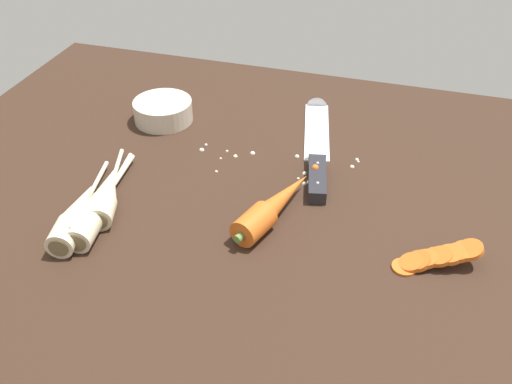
{
  "coord_description": "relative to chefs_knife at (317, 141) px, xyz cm",
  "views": [
    {
      "loc": [
        21.27,
        -72.26,
        56.22
      ],
      "look_at": [
        0.0,
        -2.0,
        1.5
      ],
      "focal_mm": 41.48,
      "sensor_mm": 36.0,
      "label": 1
    }
  ],
  "objects": [
    {
      "name": "chefs_knife",
      "position": [
        0.0,
        0.0,
        0.0
      ],
      "size": [
        10.6,
        34.63,
        4.18
      ],
      "color": "silver",
      "rests_on": "ground_plane"
    },
    {
      "name": "prep_bowl",
      "position": [
        -29.65,
        -0.06,
        1.5
      ],
      "size": [
        11.0,
        11.0,
        4.0
      ],
      "color": "beige",
      "rests_on": "ground_plane"
    },
    {
      "name": "parsnip_front",
      "position": [
        -27.32,
        -29.85,
        1.33
      ],
      "size": [
        5.3,
        22.79,
        4.0
      ],
      "color": "beige",
      "rests_on": "ground_plane"
    },
    {
      "name": "whole_carrot",
      "position": [
        -1.92,
        -22.26,
        1.45
      ],
      "size": [
        9.39,
        21.19,
        4.2
      ],
      "color": "#D6601E",
      "rests_on": "ground_plane"
    },
    {
      "name": "parsnip_back",
      "position": [
        -29.01,
        -32.49,
        1.33
      ],
      "size": [
        6.87,
        22.33,
        4.0
      ],
      "color": "beige",
      "rests_on": "ground_plane"
    },
    {
      "name": "ground_plane",
      "position": [
        -5.65,
        -16.85,
        -2.65
      ],
      "size": [
        120.0,
        90.0,
        4.0
      ],
      "primitive_type": "cube",
      "color": "#332116"
    },
    {
      "name": "parsnip_mid_left",
      "position": [
        -27.24,
        -26.6,
        1.33
      ],
      "size": [
        8.43,
        19.99,
        4.0
      ],
      "color": "beige",
      "rests_on": "ground_plane"
    },
    {
      "name": "parsnip_mid_right",
      "position": [
        -26.94,
        -30.28,
        1.33
      ],
      "size": [
        6.23,
        24.05,
        4.0
      ],
      "color": "beige",
      "rests_on": "ground_plane"
    },
    {
      "name": "mince_crumbs",
      "position": [
        -4.88,
        -8.27,
        -0.27
      ],
      "size": [
        27.62,
        10.93,
        0.88
      ],
      "color": "silver",
      "rests_on": "ground_plane"
    },
    {
      "name": "carrot_slice_stack",
      "position": [
        22.21,
        -25.73,
        0.82
      ],
      "size": [
        11.65,
        6.89,
        4.2
      ],
      "color": "#D6601E",
      "rests_on": "ground_plane"
    }
  ]
}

